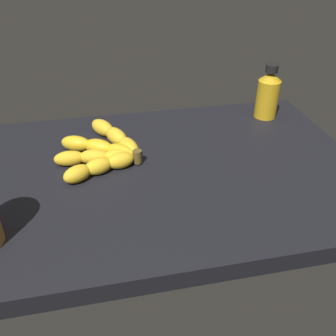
{
  "coord_description": "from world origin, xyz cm",
  "views": [
    {
      "loc": [
        12.61,
        64.62,
        44.37
      ],
      "look_at": [
        0.45,
        4.96,
        3.24
      ],
      "focal_mm": 39.03,
      "sensor_mm": 36.0,
      "label": 1
    }
  ],
  "objects": [
    {
      "name": "ground_plane",
      "position": [
        0.0,
        0.0,
        -1.92
      ],
      "size": [
        85.81,
        57.37,
        3.84
      ],
      "primitive_type": "cube",
      "color": "black"
    },
    {
      "name": "banana_bunch",
      "position": [
        12.81,
        -7.16,
        1.8
      ],
      "size": [
        19.51,
        26.23,
        3.78
      ],
      "color": "yellow",
      "rests_on": "ground_plane"
    },
    {
      "name": "honey_bottle",
      "position": [
        -31.62,
        -19.47,
        6.53
      ],
      "size": [
        5.93,
        5.93,
        14.38
      ],
      "color": "gold",
      "rests_on": "ground_plane"
    }
  ]
}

